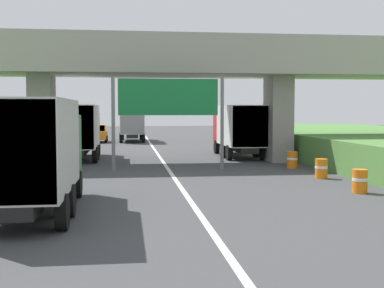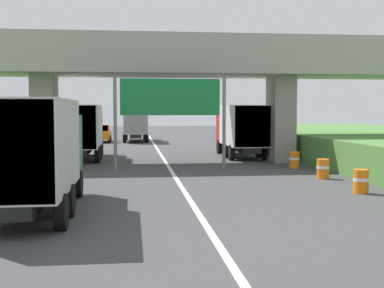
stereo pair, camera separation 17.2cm
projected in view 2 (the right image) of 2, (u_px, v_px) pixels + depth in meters
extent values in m
cube|color=white|center=(174.00, 175.00, 24.53)|extent=(0.20, 87.60, 0.01)
cube|color=#9E998E|center=(166.00, 66.00, 30.05)|extent=(40.00, 4.80, 1.10)
cube|color=#9E998E|center=(168.00, 42.00, 27.78)|extent=(40.00, 0.36, 1.10)
cube|color=#9E998E|center=(163.00, 51.00, 32.18)|extent=(40.00, 0.36, 1.10)
cube|color=gray|center=(45.00, 120.00, 29.45)|extent=(1.30, 2.20, 5.16)
cube|color=gray|center=(281.00, 119.00, 31.06)|extent=(1.30, 2.20, 5.16)
cylinder|color=slate|center=(115.00, 124.00, 26.39)|extent=(0.18, 0.18, 4.86)
cylinder|color=slate|center=(224.00, 123.00, 27.05)|extent=(0.18, 0.18, 4.86)
cube|color=#167238|center=(170.00, 97.00, 26.63)|extent=(5.20, 0.12, 1.90)
cube|color=white|center=(170.00, 97.00, 26.61)|extent=(4.89, 0.01, 1.67)
cube|color=black|center=(136.00, 135.00, 51.40)|extent=(1.10, 7.30, 0.36)
cube|color=#B2B5B7|center=(135.00, 122.00, 53.89)|extent=(2.10, 2.10, 2.10)
cube|color=#2D3842|center=(135.00, 119.00, 54.88)|extent=(1.89, 0.06, 0.90)
cube|color=#B2B5B7|center=(135.00, 120.00, 50.26)|extent=(2.30, 5.20, 2.60)
cube|color=gray|center=(136.00, 121.00, 47.70)|extent=(2.21, 0.04, 2.50)
cylinder|color=black|center=(126.00, 135.00, 53.87)|extent=(0.30, 0.96, 0.96)
cylinder|color=black|center=(145.00, 135.00, 54.10)|extent=(0.30, 0.96, 0.96)
cylinder|color=black|center=(124.00, 138.00, 48.83)|extent=(0.30, 0.96, 0.96)
cylinder|color=black|center=(147.00, 138.00, 49.08)|extent=(0.30, 0.96, 0.96)
cylinder|color=black|center=(125.00, 137.00, 50.50)|extent=(0.30, 0.96, 0.96)
cylinder|color=black|center=(146.00, 137.00, 50.75)|extent=(0.30, 0.96, 0.96)
cube|color=black|center=(83.00, 149.00, 32.69)|extent=(1.10, 7.30, 0.36)
cube|color=black|center=(86.00, 128.00, 35.19)|extent=(2.10, 2.10, 2.10)
cube|color=#2D3842|center=(87.00, 123.00, 36.18)|extent=(1.89, 0.06, 0.90)
cube|color=silver|center=(81.00, 126.00, 31.55)|extent=(2.30, 5.20, 2.60)
cube|color=#A8A8A4|center=(76.00, 128.00, 28.99)|extent=(2.21, 0.04, 2.50)
cylinder|color=black|center=(72.00, 149.00, 35.17)|extent=(0.30, 0.96, 0.96)
cylinder|color=black|center=(101.00, 148.00, 35.39)|extent=(0.30, 0.96, 0.96)
cylinder|color=black|center=(60.00, 155.00, 30.12)|extent=(0.30, 0.96, 0.96)
cylinder|color=black|center=(97.00, 155.00, 30.37)|extent=(0.30, 0.96, 0.96)
cylinder|color=black|center=(64.00, 153.00, 31.80)|extent=(0.30, 0.96, 0.96)
cylinder|color=black|center=(99.00, 152.00, 32.04)|extent=(0.30, 0.96, 0.96)
cube|color=black|center=(36.00, 191.00, 15.65)|extent=(1.10, 7.30, 0.36)
cube|color=#236B38|center=(49.00, 145.00, 18.15)|extent=(2.10, 2.10, 2.10)
cube|color=#2D3842|center=(54.00, 135.00, 19.14)|extent=(1.89, 0.06, 0.90)
cube|color=#B7B7B2|center=(29.00, 145.00, 14.51)|extent=(2.30, 5.20, 2.60)
cube|color=gray|center=(6.00, 152.00, 11.95)|extent=(2.21, 0.04, 2.50)
cylinder|color=black|center=(22.00, 185.00, 18.13)|extent=(0.30, 0.96, 0.96)
cylinder|color=black|center=(78.00, 184.00, 18.35)|extent=(0.30, 0.96, 0.96)
cylinder|color=black|center=(61.00, 212.00, 13.33)|extent=(0.30, 0.96, 0.96)
cylinder|color=black|center=(69.00, 200.00, 15.00)|extent=(0.30, 0.96, 0.96)
cube|color=black|center=(240.00, 147.00, 34.40)|extent=(1.10, 7.30, 0.36)
cube|color=red|center=(233.00, 127.00, 36.90)|extent=(2.10, 2.10, 2.10)
cube|color=#2D3842|center=(230.00, 123.00, 37.89)|extent=(1.89, 0.06, 0.90)
cube|color=silver|center=(244.00, 125.00, 33.27)|extent=(2.30, 5.20, 2.60)
cube|color=#A8A8A4|center=(253.00, 127.00, 30.71)|extent=(2.21, 0.04, 2.50)
cylinder|color=black|center=(219.00, 147.00, 36.88)|extent=(0.30, 0.96, 0.96)
cylinder|color=black|center=(246.00, 147.00, 37.10)|extent=(0.30, 0.96, 0.96)
cylinder|color=black|center=(232.00, 153.00, 31.83)|extent=(0.30, 0.96, 0.96)
cylinder|color=black|center=(265.00, 152.00, 32.08)|extent=(0.30, 0.96, 0.96)
cylinder|color=black|center=(227.00, 151.00, 33.51)|extent=(0.30, 0.96, 0.96)
cylinder|color=black|center=(259.00, 150.00, 33.76)|extent=(0.30, 0.96, 0.96)
cube|color=orange|center=(101.00, 135.00, 49.93)|extent=(1.76, 4.10, 0.76)
cube|color=orange|center=(101.00, 128.00, 49.73)|extent=(1.56, 1.90, 0.64)
cube|color=#2D3842|center=(100.00, 128.00, 48.82)|extent=(1.44, 0.06, 0.54)
cylinder|color=black|center=(94.00, 138.00, 51.12)|extent=(0.22, 0.64, 0.64)
cylinder|color=black|center=(110.00, 138.00, 51.31)|extent=(0.22, 0.64, 0.64)
cylinder|color=black|center=(92.00, 140.00, 48.60)|extent=(0.22, 0.64, 0.64)
cylinder|color=black|center=(109.00, 140.00, 48.79)|extent=(0.22, 0.64, 0.64)
cylinder|color=orange|center=(361.00, 181.00, 19.23)|extent=(0.56, 0.56, 0.90)
cylinder|color=white|center=(361.00, 179.00, 19.23)|extent=(0.57, 0.57, 0.12)
cylinder|color=orange|center=(323.00, 169.00, 23.36)|extent=(0.56, 0.56, 0.90)
cylinder|color=white|center=(323.00, 167.00, 23.36)|extent=(0.57, 0.57, 0.12)
cylinder|color=orange|center=(294.00, 160.00, 27.48)|extent=(0.56, 0.56, 0.90)
cylinder|color=white|center=(294.00, 159.00, 27.48)|extent=(0.57, 0.57, 0.12)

